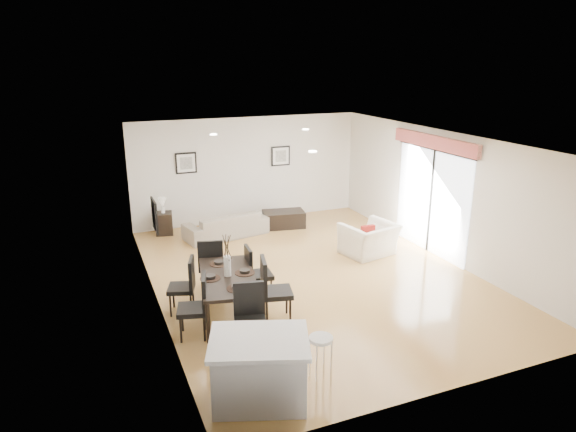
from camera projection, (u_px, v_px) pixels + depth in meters
name	position (u px, v px, depth m)	size (l,w,h in m)	color
ground	(312.00, 275.00, 10.14)	(8.00, 8.00, 0.00)	tan
wall_back	(248.00, 170.00, 13.28)	(6.00, 0.04, 2.70)	silver
wall_front	(453.00, 297.00, 6.21)	(6.00, 0.04, 2.70)	silver
wall_left	(152.00, 229.00, 8.66)	(0.04, 8.00, 2.70)	silver
wall_right	(442.00, 195.00, 10.84)	(0.04, 8.00, 2.70)	silver
ceiling	(314.00, 139.00, 9.35)	(6.00, 8.00, 0.02)	white
sofa	(226.00, 225.00, 12.29)	(1.99, 0.78, 0.58)	gray
armchair	(369.00, 239.00, 11.14)	(1.08, 0.94, 0.70)	white
courtyard_plant_a	(549.00, 229.00, 11.90)	(0.57, 0.49, 0.63)	#396029
courtyard_plant_b	(499.00, 210.00, 13.29)	(0.40, 0.40, 0.71)	#396029
dining_table	(228.00, 280.00, 8.38)	(1.18, 1.86, 0.72)	black
dining_chair_wnear	(198.00, 303.00, 7.79)	(0.55, 0.55, 1.00)	black
dining_chair_wfar	(186.00, 282.00, 8.55)	(0.54, 0.54, 0.96)	black
dining_chair_enear	(271.00, 286.00, 8.25)	(0.58, 0.58, 1.08)	black
dining_chair_efar	(255.00, 270.00, 9.02)	(0.48, 0.48, 0.98)	black
dining_chair_head	(250.00, 313.00, 7.47)	(0.54, 0.54, 1.01)	black
dining_chair_foot	(211.00, 262.00, 9.35)	(0.54, 0.54, 1.00)	black
vase	(227.00, 259.00, 8.28)	(0.92, 1.40, 0.71)	white
coffee_table	(284.00, 219.00, 13.02)	(1.02, 0.61, 0.41)	black
side_table	(164.00, 223.00, 12.47)	(0.40, 0.40, 0.54)	black
table_lamp	(162.00, 203.00, 12.32)	(0.20, 0.20, 0.38)	white
cushion	(368.00, 232.00, 10.95)	(0.31, 0.10, 0.31)	maroon
kitchen_island	(259.00, 369.00, 6.35)	(1.46, 1.29, 0.85)	silver
bar_stool	(321.00, 344.00, 6.61)	(0.31, 0.31, 0.69)	white
framed_print_back_left	(186.00, 163.00, 12.59)	(0.52, 0.04, 0.52)	black
framed_print_back_right	(281.00, 156.00, 13.49)	(0.52, 0.04, 0.52)	black
framed_print_left_wall	(155.00, 215.00, 8.40)	(0.04, 0.52, 0.52)	black
sliding_door	(432.00, 178.00, 10.99)	(0.12, 2.70, 2.57)	white
courtyard	(521.00, 191.00, 12.88)	(6.00, 6.00, 2.00)	gray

